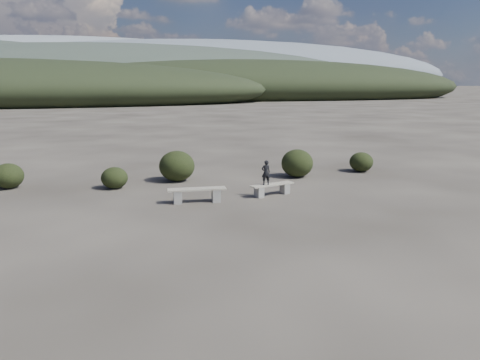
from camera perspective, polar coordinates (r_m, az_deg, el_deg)
name	(u,v)px	position (r m, az deg, el deg)	size (l,w,h in m)	color
ground	(302,249)	(11.86, 7.60, -8.37)	(1200.00, 1200.00, 0.00)	#2C2722
bench_left	(197,194)	(16.22, -5.26, -1.70)	(2.03, 0.58, 0.50)	gray
bench_right	(272,188)	(17.22, 3.94, -1.02)	(1.77, 0.81, 0.43)	gray
seated_person	(266,173)	(16.93, 3.17, 0.91)	(0.33, 0.22, 0.90)	black
shrub_a	(114,178)	(18.94, -15.06, 0.26)	(1.03, 1.03, 0.85)	black
shrub_b	(177,166)	(19.83, -7.70, 1.70)	(1.50, 1.50, 1.28)	black
shrub_d	(297,163)	(20.67, 6.98, 2.04)	(1.40, 1.40, 1.22)	black
shrub_e	(361,162)	(22.53, 14.57, 2.15)	(1.09, 1.09, 0.91)	black
shrub_f	(8,176)	(20.43, -26.42, 0.45)	(1.17, 1.17, 0.99)	black
mountain_ridges	(99,73)	(349.33, -16.79, 12.33)	(500.00, 400.00, 56.00)	black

